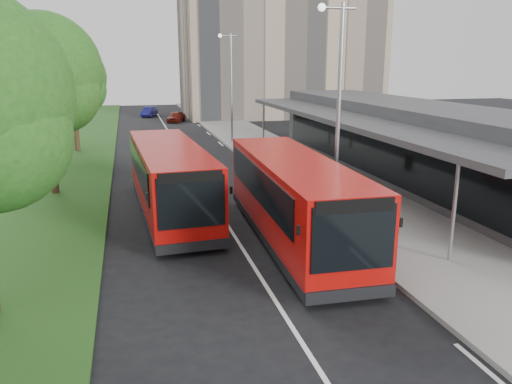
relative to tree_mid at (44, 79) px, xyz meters
The scene contains 17 objects.
ground 12.64m from the tree_mid, 52.23° to the right, with size 120.00×120.00×0.00m, color black.
pavement 17.81m from the tree_mid, 40.07° to the left, with size 5.00×80.00×0.15m, color gray.
grass_verge 12.17m from the tree_mid, 89.93° to the left, with size 5.00×80.00×0.10m, color #1E4C18.
lane_centre_line 10.64m from the tree_mid, 40.30° to the left, with size 0.12×70.00×0.01m, color silver.
kerb_dashes 15.29m from the tree_mid, 43.97° to the left, with size 0.12×56.00×0.01m.
office_block 39.25m from the tree_mid, 57.47° to the left, with size 22.00×12.00×18.00m, color tan.
station_building 18.20m from the tree_mid, ahead, with size 7.70×26.00×4.00m.
tree_mid is the anchor object (origin of this frame).
tree_far 12.01m from the tree_mid, 90.00° to the left, with size 4.61×4.61×7.41m.
lamp_post_near 13.19m from the tree_mid, 32.36° to the right, with size 1.44×0.28×8.00m.
lamp_post_far 17.08m from the tree_mid, 49.32° to the left, with size 1.44×0.28×8.00m.
bus_main 13.12m from the tree_mid, 44.72° to the right, with size 2.96×10.37×2.91m.
bus_second 7.83m from the tree_mid, 42.09° to the right, with size 3.10×10.20×2.85m.
litter_bin 12.89m from the tree_mid, ahead, with size 0.48×0.48×0.87m, color #351E16.
bollard 15.29m from the tree_mid, 34.27° to the left, with size 0.14×0.14×0.85m, color yellow.
car_near 29.94m from the tree_mid, 73.42° to the left, with size 1.30×3.24×1.11m, color #5C130D.
car_far 35.49m from the tree_mid, 80.25° to the left, with size 1.15×3.30×1.09m, color navy.
Camera 1 is at (-3.45, -15.47, 6.08)m, focal length 35.00 mm.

